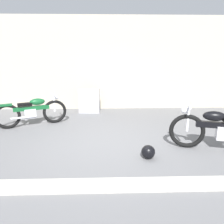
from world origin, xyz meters
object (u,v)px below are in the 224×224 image
(stone_marker, at_px, (89,101))
(helmet, at_px, (148,152))
(motorcycle_green, at_px, (32,111))
(motorcycle_black, at_px, (221,130))

(stone_marker, distance_m, helmet, 3.85)
(stone_marker, height_order, helmet, stone_marker)
(helmet, bearing_deg, stone_marker, 111.24)
(helmet, bearing_deg, motorcycle_green, 142.95)
(helmet, xyz_separation_m, motorcycle_green, (-2.91, 2.20, 0.29))
(stone_marker, bearing_deg, motorcycle_black, -47.49)
(helmet, relative_size, motorcycle_black, 0.13)
(motorcycle_green, bearing_deg, stone_marker, 18.72)
(stone_marker, relative_size, motorcycle_green, 0.46)
(helmet, height_order, motorcycle_black, motorcycle_black)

